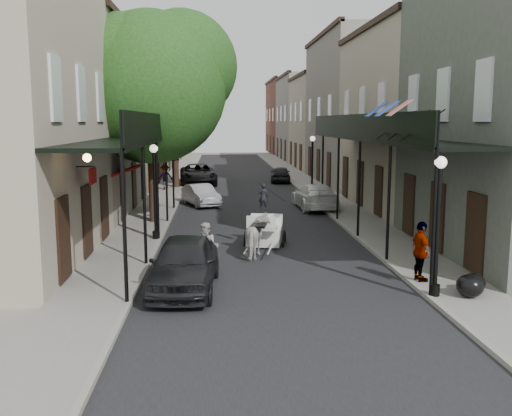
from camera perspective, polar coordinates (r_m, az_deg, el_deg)
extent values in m
plane|color=gray|center=(17.06, 1.81, -7.38)|extent=(140.00, 140.00, 0.00)
cube|color=black|center=(36.66, -1.25, 1.30)|extent=(8.00, 90.00, 0.01)
cube|color=gray|center=(36.77, -9.06, 1.30)|extent=(2.20, 90.00, 0.12)
cube|color=gray|center=(37.21, 6.46, 1.44)|extent=(2.20, 90.00, 0.12)
cube|color=#A39682|center=(46.84, -12.55, 9.13)|extent=(5.00, 80.00, 10.50)
cube|color=slate|center=(47.43, 8.74, 9.23)|extent=(5.00, 80.00, 10.50)
cube|color=black|center=(23.57, -12.14, 6.74)|extent=(2.20, 18.00, 0.12)
cube|color=black|center=(23.43, -9.61, 8.03)|extent=(0.06, 18.00, 1.00)
cylinder|color=black|center=(14.74, -13.03, -1.71)|extent=(0.10, 0.10, 4.00)
cylinder|color=black|center=(22.59, -9.84, 1.95)|extent=(0.10, 0.10, 4.00)
cylinder|color=black|center=(30.52, -8.29, 3.71)|extent=(0.10, 0.10, 4.00)
cube|color=black|center=(24.25, 12.12, 6.79)|extent=(2.20, 18.00, 0.12)
cube|color=black|center=(23.97, 9.72, 8.04)|extent=(0.06, 18.00, 1.00)
cylinder|color=black|center=(15.60, 17.38, -1.32)|extent=(0.10, 0.10, 4.00)
cylinder|color=black|center=(23.16, 10.27, 2.10)|extent=(0.10, 0.10, 4.00)
cylinder|color=black|center=(30.94, 6.68, 3.81)|extent=(0.10, 0.10, 4.00)
cylinder|color=#382619|center=(26.54, -10.28, 4.66)|extent=(0.44, 0.44, 5.60)
sphere|color=#1F4114|center=(26.52, -10.48, 11.74)|extent=(6.80, 6.80, 6.80)
sphere|color=#1F4114|center=(27.08, -7.45, 13.87)|extent=(5.10, 5.10, 5.10)
cylinder|color=#382619|center=(40.48, -8.07, 5.66)|extent=(0.44, 0.44, 5.04)
sphere|color=#1F4114|center=(40.43, -8.16, 9.82)|extent=(6.00, 6.00, 6.00)
sphere|color=#1F4114|center=(40.99, -6.42, 11.10)|extent=(4.50, 4.50, 4.50)
cylinder|color=black|center=(16.05, 17.42, -7.83)|extent=(0.28, 0.28, 0.30)
cylinder|color=black|center=(15.69, 17.67, -2.39)|extent=(0.12, 0.12, 3.40)
sphere|color=white|center=(15.45, 17.99, 4.36)|extent=(0.32, 0.32, 0.32)
cylinder|color=black|center=(22.89, -9.97, -2.66)|extent=(0.28, 0.28, 0.30)
cylinder|color=black|center=(22.64, -10.07, 1.19)|extent=(0.12, 0.12, 3.40)
sphere|color=white|center=(22.48, -10.19, 5.87)|extent=(0.32, 0.32, 0.32)
cylinder|color=black|center=(35.07, 5.60, 1.36)|extent=(0.28, 0.28, 0.30)
cylinder|color=black|center=(34.91, 5.64, 3.88)|extent=(0.12, 0.12, 3.40)
sphere|color=white|center=(34.81, 5.69, 6.92)|extent=(0.32, 0.32, 0.32)
imported|color=beige|center=(19.90, 0.26, -2.86)|extent=(1.11, 1.86, 1.47)
torus|color=black|center=(22.55, -0.81, -1.96)|extent=(0.30, 1.15, 1.15)
torus|color=black|center=(22.40, 2.91, -2.05)|extent=(0.30, 1.15, 1.15)
torus|color=black|center=(21.36, -0.79, -3.30)|extent=(0.17, 0.60, 0.60)
torus|color=black|center=(21.24, 2.18, -3.37)|extent=(0.17, 0.60, 0.60)
cube|color=white|center=(22.22, 1.00, -1.12)|extent=(1.53, 1.82, 0.63)
cube|color=white|center=(21.22, 0.73, -0.36)|extent=(1.15, 0.69, 0.11)
cube|color=white|center=(20.96, 0.67, 0.27)|extent=(1.07, 0.29, 0.45)
imported|color=black|center=(21.14, 0.74, 1.13)|extent=(0.41, 0.31, 1.01)
imported|color=#BAB9B0|center=(18.03, -4.93, -3.95)|extent=(0.88, 0.75, 1.58)
imported|color=gray|center=(39.07, -9.08, 3.08)|extent=(1.26, 0.98, 1.71)
imported|color=gray|center=(17.16, 16.16, -4.19)|extent=(0.53, 1.07, 1.76)
imported|color=black|center=(16.22, -7.18, -5.54)|extent=(2.05, 4.53, 1.51)
imported|color=#98979C|center=(32.21, -5.53, 1.29)|extent=(2.43, 3.83, 1.19)
imported|color=black|center=(42.88, -5.82, 3.37)|extent=(3.05, 5.80, 1.56)
imported|color=white|center=(31.03, 5.91, 1.18)|extent=(2.15, 4.83, 1.38)
imported|color=black|center=(44.38, 2.46, 3.40)|extent=(1.80, 3.82, 1.26)
ellipsoid|color=black|center=(16.16, 20.62, -7.29)|extent=(0.73, 0.73, 0.62)
ellipsoid|color=black|center=(16.69, 20.91, -7.00)|extent=(0.63, 0.63, 0.51)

